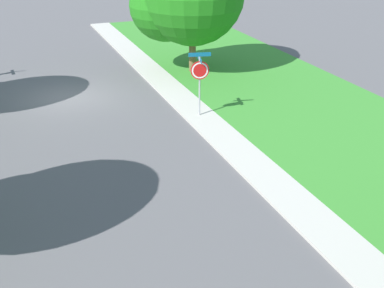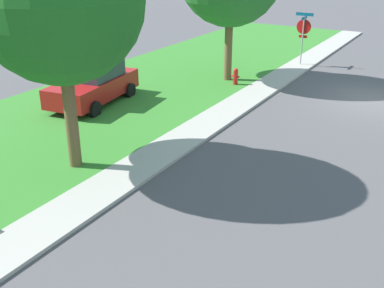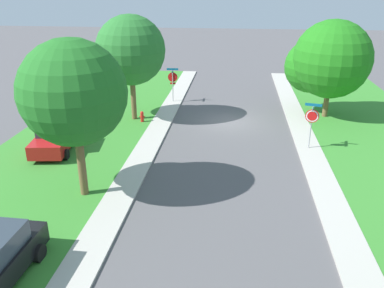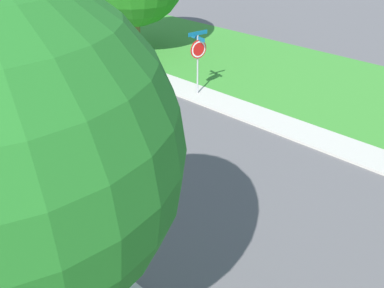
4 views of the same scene
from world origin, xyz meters
TOP-DOWN VIEW (x-y plane):
  - ground_plane at (0.00, 0.00)m, footprint 120.00×120.00m
  - sidewalk_west at (-4.70, 12.00)m, footprint 1.40×56.00m
  - stop_sign_far_corner at (-4.66, 4.40)m, footprint 0.90×0.90m

SIDE VIEW (x-z plane):
  - ground_plane at x=0.00m, z-range 0.00..0.00m
  - sidewalk_west at x=-4.70m, z-range 0.00..0.10m
  - stop_sign_far_corner at x=-4.66m, z-range 0.50..3.27m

